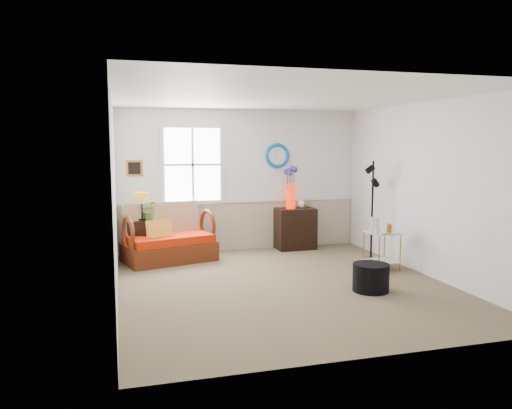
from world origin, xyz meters
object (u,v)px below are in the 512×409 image
object	(u,v)px
lamp_stand	(141,240)
ottoman	(371,277)
cabinet	(295,228)
floor_lamp	(372,211)
loveseat	(169,233)
side_table	(382,251)

from	to	relation	value
lamp_stand	ottoman	distance (m)	3.94
cabinet	ottoman	bearing A→B (deg)	-90.45
cabinet	floor_lamp	xyz separation A→B (m)	(0.94, -1.20, 0.46)
lamp_stand	cabinet	size ratio (longest dim) A/B	0.88
ottoman	floor_lamp	bearing A→B (deg)	61.52
cabinet	ottoman	xyz separation A→B (m)	(0.04, -2.86, -0.20)
loveseat	floor_lamp	size ratio (longest dim) A/B	0.87
loveseat	side_table	bearing A→B (deg)	-40.25
lamp_stand	ottoman	size ratio (longest dim) A/B	1.40
loveseat	cabinet	size ratio (longest dim) A/B	1.90
cabinet	lamp_stand	bearing A→B (deg)	-177.80
side_table	floor_lamp	world-z (taller)	floor_lamp
ottoman	lamp_stand	bearing A→B (deg)	137.14
loveseat	lamp_stand	size ratio (longest dim) A/B	2.16
lamp_stand	side_table	size ratio (longest dim) A/B	1.14
loveseat	lamp_stand	bearing A→B (deg)	140.85
floor_lamp	loveseat	bearing A→B (deg)	163.74
lamp_stand	cabinet	world-z (taller)	cabinet
cabinet	loveseat	bearing A→B (deg)	-172.45
side_table	ottoman	world-z (taller)	side_table
loveseat	ottoman	world-z (taller)	loveseat
loveseat	side_table	size ratio (longest dim) A/B	2.45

